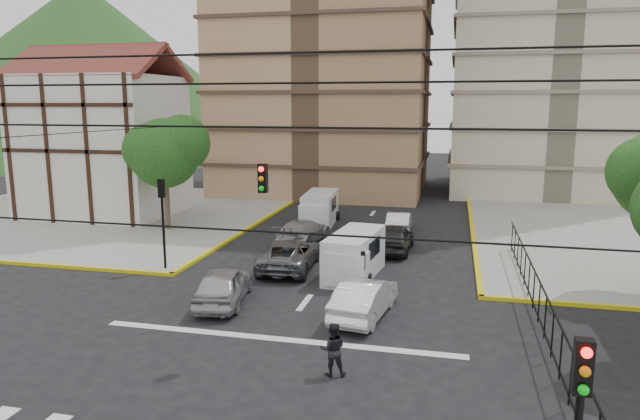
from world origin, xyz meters
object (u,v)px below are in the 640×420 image
(traffic_light_nw, at_px, (162,209))
(van_right_lane, at_px, (354,257))
(car_silver_front_left, at_px, (223,285))
(van_left_lane, at_px, (319,210))
(car_white_front_right, at_px, (364,298))
(pedestrian_crosswalk, at_px, (333,349))

(traffic_light_nw, relative_size, van_right_lane, 0.90)
(traffic_light_nw, relative_size, car_silver_front_left, 0.98)
(van_left_lane, distance_m, car_silver_front_left, 15.88)
(van_right_lane, height_order, van_left_lane, van_left_lane)
(traffic_light_nw, xyz_separation_m, van_right_lane, (9.17, 1.01, -2.08))
(car_white_front_right, xyz_separation_m, pedestrian_crosswalk, (-0.18, -4.99, 0.09))
(car_silver_front_left, distance_m, pedestrian_crosswalk, 7.67)
(car_silver_front_left, bearing_deg, van_left_lane, -100.97)
(car_white_front_right, height_order, pedestrian_crosswalk, pedestrian_crosswalk)
(van_left_lane, xyz_separation_m, car_silver_front_left, (-0.28, -15.88, -0.28))
(car_silver_front_left, bearing_deg, van_right_lane, -144.79)
(car_silver_front_left, xyz_separation_m, car_white_front_right, (5.85, -0.17, -0.03))
(car_silver_front_left, bearing_deg, car_white_front_right, 168.42)
(car_white_front_right, bearing_deg, van_left_lane, -63.04)
(van_right_lane, distance_m, pedestrian_crosswalk, 9.84)
(van_right_lane, xyz_separation_m, pedestrian_crosswalk, (1.08, -9.78, -0.20))
(van_right_lane, height_order, pedestrian_crosswalk, van_right_lane)
(van_right_lane, bearing_deg, van_left_lane, 117.69)
(traffic_light_nw, xyz_separation_m, car_white_front_right, (10.42, -3.78, -2.37))
(van_left_lane, bearing_deg, van_right_lane, -73.00)
(van_left_lane, height_order, car_silver_front_left, van_left_lane)
(car_silver_front_left, height_order, car_white_front_right, car_silver_front_left)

